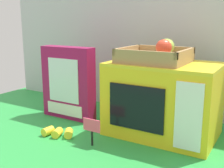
% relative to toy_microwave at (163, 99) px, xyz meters
% --- Properties ---
extents(ground_plane, '(1.70, 1.70, 0.00)m').
position_rel_toy_microwave_xyz_m(ground_plane, '(-0.22, -0.05, -0.14)').
color(ground_plane, green).
rests_on(ground_plane, ground).
extents(display_back_panel, '(1.61, 0.03, 0.67)m').
position_rel_toy_microwave_xyz_m(display_back_panel, '(-0.22, 0.26, 0.19)').
color(display_back_panel, '#B7BABF').
rests_on(display_back_panel, ground).
extents(toy_microwave, '(0.41, 0.28, 0.28)m').
position_rel_toy_microwave_xyz_m(toy_microwave, '(0.00, 0.00, 0.00)').
color(toy_microwave, yellow).
rests_on(toy_microwave, ground).
extents(food_groups_crate, '(0.25, 0.22, 0.09)m').
position_rel_toy_microwave_xyz_m(food_groups_crate, '(-0.03, -0.00, 0.17)').
color(food_groups_crate, '#A37F51').
rests_on(food_groups_crate, toy_microwave).
extents(cookie_set_box, '(0.26, 0.07, 0.33)m').
position_rel_toy_microwave_xyz_m(cookie_set_box, '(-0.44, -0.03, 0.02)').
color(cookie_set_box, '#99144C').
rests_on(cookie_set_box, ground).
extents(price_sign, '(0.07, 0.01, 0.10)m').
position_rel_toy_microwave_xyz_m(price_sign, '(-0.18, -0.23, -0.08)').
color(price_sign, black).
rests_on(price_sign, ground).
extents(loose_toy_banana, '(0.13, 0.08, 0.03)m').
position_rel_toy_microwave_xyz_m(loose_toy_banana, '(-0.34, -0.23, -0.13)').
color(loose_toy_banana, yellow).
rests_on(loose_toy_banana, ground).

